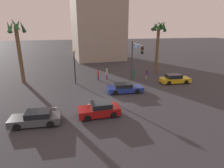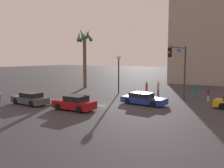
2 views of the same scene
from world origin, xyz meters
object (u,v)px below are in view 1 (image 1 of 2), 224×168
object	(u,v)px
car_2	(124,88)
pedestrian_2	(147,74)
pedestrian_3	(134,73)
pedestrian_0	(98,75)
palm_tree_0	(17,41)
car_3	(36,118)
palm_tree_1	(159,36)
pedestrian_1	(107,73)
car_1	(175,79)
car_4	(99,110)
streetlamp	(74,59)
traffic_signal	(135,56)

from	to	relation	value
car_2	pedestrian_2	xyz separation A→B (m)	(5.46, 5.44, 0.31)
pedestrian_2	pedestrian_3	size ratio (longest dim) A/B	0.98
pedestrian_0	palm_tree_0	bearing A→B (deg)	173.04
pedestrian_3	pedestrian_2	bearing A→B (deg)	-34.09
car_3	palm_tree_1	size ratio (longest dim) A/B	0.47
pedestrian_1	car_1	bearing A→B (deg)	-24.91
car_2	pedestrian_2	bearing A→B (deg)	44.90
pedestrian_2	car_4	bearing A→B (deg)	-130.78
pedestrian_0	palm_tree_1	distance (m)	12.85
car_2	streetlamp	distance (m)	8.81
pedestrian_3	palm_tree_0	size ratio (longest dim) A/B	0.18
pedestrian_2	palm_tree_1	world-z (taller)	palm_tree_1
pedestrian_0	pedestrian_2	size ratio (longest dim) A/B	1.01
car_2	pedestrian_2	size ratio (longest dim) A/B	2.87
pedestrian_2	car_1	bearing A→B (deg)	-43.13
palm_tree_0	car_4	bearing A→B (deg)	-54.63
car_4	pedestrian_1	xyz separation A→B (m)	(3.30, 12.76, 0.34)
pedestrian_3	palm_tree_0	distance (m)	18.71
car_1	pedestrian_1	xyz separation A→B (m)	(-9.78, 4.54, 0.34)
car_2	palm_tree_1	world-z (taller)	palm_tree_1
car_1	car_2	size ratio (longest dim) A/B	0.96
pedestrian_3	car_1	bearing A→B (deg)	-40.25
car_2	car_1	bearing A→B (deg)	14.92
car_4	car_3	bearing A→B (deg)	-175.97
pedestrian_0	palm_tree_0	world-z (taller)	palm_tree_0
pedestrian_2	pedestrian_3	world-z (taller)	pedestrian_3
pedestrian_0	pedestrian_3	size ratio (longest dim) A/B	0.99
car_1	car_3	bearing A→B (deg)	-155.37
pedestrian_0	pedestrian_3	distance (m)	6.21
streetlamp	palm_tree_0	distance (m)	8.78
car_1	car_4	bearing A→B (deg)	-147.86
car_3	pedestrian_1	distance (m)	15.97
streetlamp	pedestrian_2	size ratio (longest dim) A/B	3.14
pedestrian_1	streetlamp	bearing A→B (deg)	-164.28
streetlamp	car_4	bearing A→B (deg)	-80.58
car_1	traffic_signal	size ratio (longest dim) A/B	0.74
streetlamp	pedestrian_3	size ratio (longest dim) A/B	3.08
palm_tree_0	pedestrian_1	bearing A→B (deg)	-4.82
pedestrian_2	palm_tree_0	world-z (taller)	palm_tree_0
car_4	pedestrian_1	size ratio (longest dim) A/B	2.23
car_1	pedestrian_3	world-z (taller)	pedestrian_3
car_1	palm_tree_1	distance (m)	8.82
car_1	car_4	xyz separation A→B (m)	(-13.08, -8.22, 0.00)
car_4	pedestrian_0	xyz separation A→B (m)	(1.79, 12.45, 0.26)
car_2	pedestrian_2	world-z (taller)	pedestrian_2
car_3	palm_tree_0	distance (m)	15.94
car_1	car_3	world-z (taller)	car_1
pedestrian_2	pedestrian_3	bearing A→B (deg)	145.91
palm_tree_0	palm_tree_1	distance (m)	22.88
pedestrian_1	pedestrian_3	world-z (taller)	pedestrian_1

